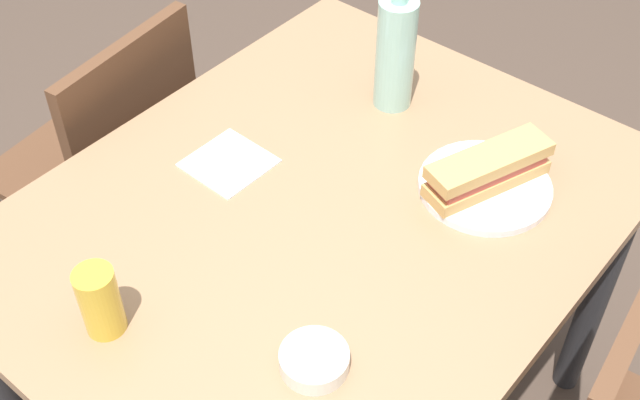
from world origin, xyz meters
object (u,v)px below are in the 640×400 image
object	(u,v)px
chair_far	(114,162)
baguette_sandwich_near	(488,169)
knife_near	(463,167)
beer_glass	(100,301)
olive_bowl	(314,360)
water_bottle	(396,51)
dining_table	(320,250)
plate_near	(485,186)

from	to	relation	value
chair_far	baguette_sandwich_near	distance (m)	0.92
knife_near	beer_glass	xyz separation A→B (m)	(-0.64, 0.23, 0.04)
chair_far	baguette_sandwich_near	bearing A→B (deg)	-75.54
knife_near	beer_glass	size ratio (longest dim) A/B	1.47
olive_bowl	chair_far	bearing A→B (deg)	72.40
beer_glass	water_bottle	bearing A→B (deg)	-0.18
dining_table	water_bottle	bearing A→B (deg)	14.41
water_bottle	chair_far	bearing A→B (deg)	119.55
dining_table	olive_bowl	bearing A→B (deg)	-141.52
baguette_sandwich_near	olive_bowl	bearing A→B (deg)	-179.02
beer_glass	olive_bowl	bearing A→B (deg)	-62.92
knife_near	olive_bowl	xyz separation A→B (m)	(-0.49, -0.06, -0.00)
beer_glass	plate_near	bearing A→B (deg)	-24.07
knife_near	water_bottle	size ratio (longest dim) A/B	0.59
chair_far	water_bottle	distance (m)	0.75
chair_far	plate_near	bearing A→B (deg)	-75.54
water_bottle	beer_glass	size ratio (longest dim) A/B	2.49
knife_near	plate_near	bearing A→B (deg)	-97.84
dining_table	beer_glass	world-z (taller)	beer_glass
dining_table	plate_near	distance (m)	0.32
chair_far	knife_near	distance (m)	0.87
dining_table	chair_far	xyz separation A→B (m)	(0.01, 0.64, -0.16)
dining_table	olive_bowl	xyz separation A→B (m)	(-0.26, -0.21, 0.13)
water_bottle	beer_glass	world-z (taller)	water_bottle
chair_far	plate_near	xyz separation A→B (m)	(0.22, -0.84, 0.27)
water_bottle	olive_bowl	bearing A→B (deg)	-153.70
plate_near	baguette_sandwich_near	distance (m)	0.04
plate_near	water_bottle	size ratio (longest dim) A/B	0.79
chair_far	water_bottle	size ratio (longest dim) A/B	2.77
dining_table	beer_glass	size ratio (longest dim) A/B	9.20
dining_table	plate_near	size ratio (longest dim) A/B	4.70
dining_table	knife_near	size ratio (longest dim) A/B	6.26
baguette_sandwich_near	beer_glass	xyz separation A→B (m)	(-0.63, 0.28, 0.01)
beer_glass	olive_bowl	distance (m)	0.33
baguette_sandwich_near	water_bottle	bearing A→B (deg)	70.40
chair_far	olive_bowl	size ratio (longest dim) A/B	8.13
dining_table	baguette_sandwich_near	distance (m)	0.34
knife_near	beer_glass	world-z (taller)	beer_glass
plate_near	knife_near	bearing A→B (deg)	82.16
baguette_sandwich_near	olive_bowl	world-z (taller)	baguette_sandwich_near
chair_far	knife_near	size ratio (longest dim) A/B	4.71
chair_far	beer_glass	size ratio (longest dim) A/B	6.91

